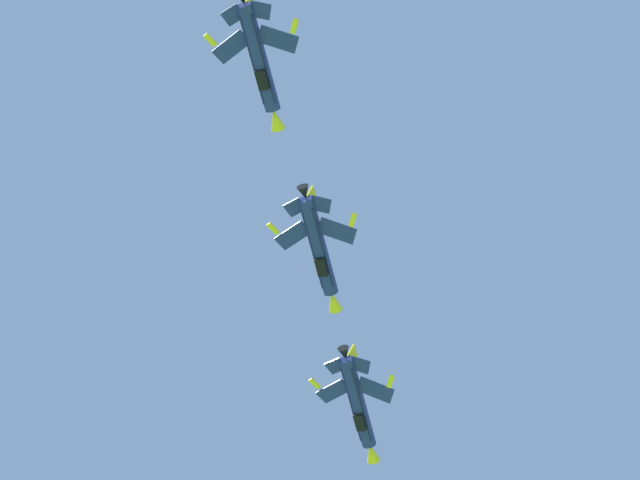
# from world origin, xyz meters

# --- Properties ---
(fighter_jet_left_wing) EXTENTS (10.07, 15.91, 4.74)m
(fighter_jet_left_wing) POSITION_xyz_m (-29.41, 88.68, 152.50)
(fighter_jet_left_wing) COLOR navy
(fighter_jet_right_wing) EXTENTS (10.24, 15.91, 4.47)m
(fighter_jet_right_wing) POSITION_xyz_m (-25.65, 68.86, 153.81)
(fighter_jet_right_wing) COLOR navy
(fighter_jet_left_outer) EXTENTS (10.33, 15.91, 4.38)m
(fighter_jet_left_outer) POSITION_xyz_m (-22.63, 46.34, 154.70)
(fighter_jet_left_outer) COLOR navy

